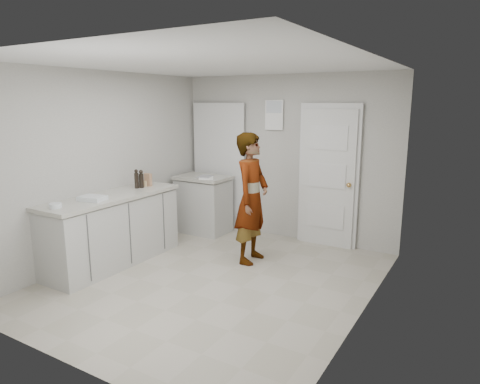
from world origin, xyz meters
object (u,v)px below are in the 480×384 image
Objects in this scene: spice_jar at (145,184)px; baking_dish at (93,198)px; oil_cruet_a at (141,179)px; cake_mix_box at (148,180)px; egg_bowl at (55,206)px; person at (252,198)px; oil_cruet_b at (136,179)px.

spice_jar is 0.98m from baking_dish.
baking_dish is at bearing -88.14° from oil_cruet_a.
cake_mix_box is 0.07m from spice_jar.
spice_jar is 0.30× the size of oil_cruet_a.
oil_cruet_a is 1.83× the size of egg_bowl.
person is 1.99m from baking_dish.
oil_cruet_a is at bearing 91.86° from baking_dish.
person is at bearing 13.53° from spice_jar.
person is at bearing 42.41° from baking_dish.
egg_bowl is at bearing -89.57° from oil_cruet_b.
spice_jar is at bearing 98.92° from person.
cake_mix_box is 0.68× the size of oil_cruet_b.
oil_cruet_b reaches higher than oil_cruet_a.
oil_cruet_b is (-0.03, -0.20, 0.04)m from cake_mix_box.
person is 1.58m from oil_cruet_a.
oil_cruet_a is (0.01, -0.14, 0.03)m from cake_mix_box.
person is 6.47× the size of oil_cruet_b.
cake_mix_box is at bearing 80.81° from oil_cruet_b.
oil_cruet_b is at bearing 103.88° from person.
cake_mix_box is at bearing 89.16° from egg_bowl.
cake_mix_box is (-1.50, -0.32, 0.16)m from person.
person is 1.54m from cake_mix_box.
oil_cruet_b is at bearing -128.38° from oil_cruet_a.
oil_cruet_b is 1.91× the size of egg_bowl.
spice_jar is 0.56× the size of egg_bowl.
spice_jar is 0.23× the size of baking_dish.
oil_cruet_a reaches higher than cake_mix_box.
person reaches higher than cake_mix_box.
person reaches higher than egg_bowl.
cake_mix_box reaches higher than baking_dish.
oil_cruet_b reaches higher than spice_jar.
egg_bowl is at bearing -87.82° from cake_mix_box.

